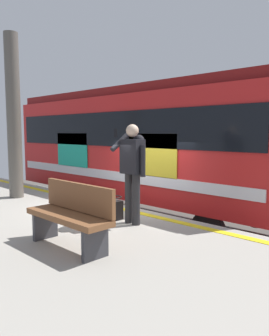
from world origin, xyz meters
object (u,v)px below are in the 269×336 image
at_px(station_column, 14,117).
at_px(bench, 71,213).
at_px(passenger, 133,165).
at_px(handbag, 114,208).
at_px(train_carriage, 144,142).

bearing_deg(station_column, bench, 163.87).
relative_size(passenger, station_column, 0.44).
xyz_separation_m(handbag, station_column, (3.28, 0.29, 1.79)).
bearing_deg(handbag, passenger, -178.88).
bearing_deg(station_column, passenger, -175.40).
height_order(passenger, station_column, station_column).
relative_size(train_carriage, passenger, 5.23).
height_order(train_carriage, passenger, train_carriage).
bearing_deg(bench, station_column, -16.13).
distance_m(passenger, station_column, 3.90).
relative_size(station_column, bench, 2.64).
bearing_deg(handbag, station_column, 5.12).
bearing_deg(train_carriage, passenger, 130.06).
height_order(train_carriage, bench, train_carriage).
bearing_deg(bench, passenger, -80.81).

